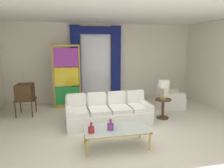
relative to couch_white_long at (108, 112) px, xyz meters
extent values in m
plane|color=silver|center=(0.28, -0.53, -0.31)|extent=(16.00, 16.00, 0.00)
cube|color=silver|center=(0.28, 2.53, 1.19)|extent=(8.00, 0.12, 3.00)
cube|color=white|center=(0.28, 0.27, 2.71)|extent=(8.00, 7.60, 0.04)
cube|color=white|center=(0.01, 2.45, 1.24)|extent=(1.10, 0.02, 2.50)
cylinder|color=gold|center=(0.01, 2.37, 2.55)|extent=(2.00, 0.04, 0.04)
cube|color=navy|center=(-0.76, 2.35, 1.24)|extent=(0.36, 0.12, 2.70)
cube|color=navy|center=(0.78, 2.35, 1.24)|extent=(0.36, 0.12, 2.70)
cube|color=navy|center=(0.01, 2.35, 2.41)|extent=(1.80, 0.10, 0.28)
cube|color=white|center=(0.00, -0.09, -0.12)|extent=(2.35, 0.99, 0.38)
cube|color=white|center=(-0.01, 0.28, 0.08)|extent=(2.33, 0.29, 0.78)
cube|color=white|center=(1.07, -0.05, -0.03)|extent=(0.23, 0.86, 0.56)
cube|color=white|center=(-1.07, -0.13, -0.03)|extent=(0.23, 0.86, 0.56)
cube|color=white|center=(0.87, -0.11, 0.13)|extent=(0.56, 0.76, 0.12)
cube|color=white|center=(0.86, 0.21, 0.35)|extent=(0.52, 0.16, 0.40)
cube|color=white|center=(0.30, -0.13, 0.13)|extent=(0.56, 0.76, 0.12)
cube|color=white|center=(0.28, 0.19, 0.35)|extent=(0.52, 0.16, 0.40)
cube|color=white|center=(-0.28, -0.15, 0.13)|extent=(0.56, 0.76, 0.12)
cube|color=white|center=(-0.30, 0.16, 0.35)|extent=(0.52, 0.16, 0.40)
cube|color=white|center=(-0.86, -0.18, 0.13)|extent=(0.56, 0.76, 0.12)
cube|color=white|center=(-0.88, 0.14, 0.35)|extent=(0.52, 0.16, 0.40)
cube|color=silver|center=(-0.10, -1.42, 0.09)|extent=(1.39, 0.68, 0.02)
cube|color=gold|center=(-0.10, -1.10, 0.07)|extent=(1.39, 0.04, 0.03)
cube|color=gold|center=(-0.10, -1.74, 0.07)|extent=(1.39, 0.04, 0.03)
cube|color=gold|center=(-0.77, -1.42, 0.07)|extent=(0.04, 0.68, 0.03)
cube|color=gold|center=(0.58, -1.42, 0.07)|extent=(0.04, 0.68, 0.03)
cylinder|color=gold|center=(-0.75, -1.12, -0.12)|extent=(0.04, 0.04, 0.38)
cylinder|color=gold|center=(0.56, -1.12, -0.12)|extent=(0.04, 0.04, 0.38)
cylinder|color=gold|center=(-0.75, -1.72, -0.12)|extent=(0.04, 0.04, 0.38)
cylinder|color=gold|center=(0.56, -1.72, -0.12)|extent=(0.04, 0.04, 0.38)
cylinder|color=maroon|center=(-0.64, -1.51, 0.17)|extent=(0.13, 0.13, 0.12)
cylinder|color=maroon|center=(-0.64, -1.51, 0.25)|extent=(0.05, 0.05, 0.05)
sphere|color=maroon|center=(-0.64, -1.51, 0.30)|extent=(0.06, 0.06, 0.06)
cylinder|color=#753384|center=(-0.23, -1.45, 0.17)|extent=(0.14, 0.14, 0.14)
cylinder|color=#753384|center=(-0.23, -1.45, 0.27)|extent=(0.05, 0.05, 0.05)
sphere|color=#753384|center=(-0.23, -1.45, 0.32)|extent=(0.06, 0.06, 0.06)
cube|color=#472D19|center=(-2.40, 1.21, 0.19)|extent=(0.62, 0.54, 0.03)
cylinder|color=#472D19|center=(-2.66, 0.94, -0.06)|extent=(0.04, 0.04, 0.50)
cylinder|color=#472D19|center=(-2.62, 1.50, -0.06)|extent=(0.04, 0.04, 0.50)
cylinder|color=#472D19|center=(-2.18, 0.91, -0.06)|extent=(0.04, 0.04, 0.50)
cylinder|color=#472D19|center=(-2.14, 1.47, -0.06)|extent=(0.04, 0.04, 0.50)
cube|color=#472D19|center=(-2.40, 1.21, 0.45)|extent=(0.52, 0.59, 0.48)
cube|color=black|center=(-2.64, 1.22, 0.47)|extent=(0.04, 0.39, 0.30)
cylinder|color=gold|center=(-2.64, 1.14, 0.28)|extent=(0.01, 0.04, 0.04)
cylinder|color=gold|center=(-2.63, 1.30, 0.28)|extent=(0.01, 0.04, 0.04)
cylinder|color=silver|center=(-2.40, 1.21, 0.87)|extent=(0.02, 0.13, 0.34)
cylinder|color=silver|center=(-2.40, 1.21, 0.87)|extent=(0.02, 0.13, 0.34)
cube|color=white|center=(2.47, 1.01, -0.11)|extent=(0.90, 0.90, 0.40)
cube|color=white|center=(2.47, 1.01, 0.14)|extent=(0.78, 0.78, 0.10)
cube|color=white|center=(2.15, 1.06, 0.09)|extent=(0.31, 0.82, 0.80)
cube|color=white|center=(2.51, 1.33, -0.02)|extent=(0.75, 0.28, 0.58)
cube|color=white|center=(2.42, 0.70, -0.02)|extent=(0.75, 0.28, 0.58)
cube|color=gold|center=(-1.57, 1.76, 0.79)|extent=(0.05, 0.05, 2.20)
cube|color=gold|center=(-0.67, 1.76, 0.79)|extent=(0.05, 0.05, 2.20)
cube|color=gold|center=(-1.12, 1.76, 1.86)|extent=(0.90, 0.05, 0.06)
cube|color=gold|center=(-1.12, 1.76, -0.26)|extent=(0.90, 0.05, 0.10)
cube|color=#238E3D|center=(-1.12, 1.76, 0.13)|extent=(0.82, 0.02, 0.64)
cube|color=yellow|center=(-1.12, 1.76, 0.79)|extent=(0.82, 0.02, 0.64)
cube|color=purple|center=(-1.12, 1.76, 1.46)|extent=(0.82, 0.02, 0.64)
cylinder|color=beige|center=(-0.64, 1.61, -0.28)|extent=(0.16, 0.16, 0.06)
ellipsoid|color=#1042A1|center=(-0.64, 1.61, -0.17)|extent=(0.18, 0.32, 0.20)
sphere|color=#1042A1|center=(-0.64, 1.75, -0.06)|extent=(0.09, 0.09, 0.09)
cone|color=gold|center=(-0.64, 1.81, -0.06)|extent=(0.02, 0.04, 0.02)
cone|color=#327653|center=(-0.64, 1.43, -0.07)|extent=(0.44, 0.40, 0.50)
cylinder|color=#472D19|center=(1.69, 0.04, 0.27)|extent=(0.48, 0.48, 0.03)
cylinder|color=#472D19|center=(1.69, 0.04, -0.02)|extent=(0.08, 0.08, 0.55)
cylinder|color=#472D19|center=(1.69, 0.04, -0.29)|extent=(0.36, 0.36, 0.03)
cylinder|color=#B29338|center=(1.69, 0.04, 0.31)|extent=(0.18, 0.18, 0.04)
cylinder|color=#B29338|center=(1.69, 0.04, 0.51)|extent=(0.03, 0.03, 0.36)
cylinder|color=silver|center=(1.69, 0.04, 0.75)|extent=(0.32, 0.32, 0.22)
camera|label=1|loc=(-1.07, -5.54, 1.88)|focal=33.40mm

